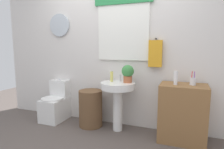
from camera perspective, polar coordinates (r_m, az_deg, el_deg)
back_wall at (r=3.26m, az=0.92°, el=8.16°), size 4.40×0.18×2.60m
toilet at (r=3.68m, az=-16.11°, el=-8.45°), size 0.38×0.51×0.72m
laundry_hamper at (r=3.28m, az=-6.27°, el=-9.81°), size 0.38×0.38×0.60m
pedestal_sink at (r=3.02m, az=1.68°, el=-5.81°), size 0.52×0.52×0.77m
faucet at (r=3.08m, az=2.44°, el=-1.06°), size 0.03×0.03×0.10m
wooden_cabinet at (r=2.91m, az=19.93°, el=-10.56°), size 0.62×0.44×0.80m
soap_bottle at (r=3.06m, az=-0.11°, el=-0.59°), size 0.05×0.05×0.16m
potted_plant at (r=2.97m, az=4.64°, el=0.50°), size 0.19×0.19×0.27m
lotion_bottle at (r=2.76m, az=18.15°, el=-0.94°), size 0.05×0.05×0.19m
toothbrush_cup at (r=2.82m, az=22.60°, el=-1.81°), size 0.08×0.08×0.19m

